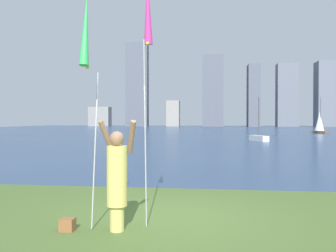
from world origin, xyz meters
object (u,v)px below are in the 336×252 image
object	(u,v)px
person	(117,176)
bag	(67,225)
sailboat_1	(259,138)
sailboat_5	(320,123)
kite_flag_left	(86,36)
kite_flag_right	(148,16)

from	to	relation	value
person	bag	xyz separation A→B (m)	(-0.85, -0.11, -0.83)
sailboat_1	sailboat_5	xyz separation A→B (m)	(11.10, 20.00, 1.20)
bag	sailboat_1	world-z (taller)	sailboat_1
kite_flag_left	sailboat_1	distance (m)	28.91
kite_flag_left	bag	distance (m)	3.21
bag	sailboat_5	bearing A→B (deg)	69.58
kite_flag_right	sailboat_1	bearing A→B (deg)	78.76
sailboat_1	sailboat_5	bearing A→B (deg)	60.97
kite_flag_left	person	bearing A→B (deg)	28.95
bag	sailboat_5	world-z (taller)	sailboat_5
person	kite_flag_left	size ratio (longest dim) A/B	0.48
kite_flag_left	sailboat_5	distance (m)	51.15
person	bag	size ratio (longest dim) A/B	8.04
kite_flag_left	sailboat_1	xyz separation A→B (m)	(6.34, 28.04, -2.99)
sailboat_1	person	bearing A→B (deg)	-101.97
bag	sailboat_5	size ratio (longest dim) A/B	0.05
person	kite_flag_right	xyz separation A→B (m)	(0.45, 0.45, 2.85)
sailboat_1	sailboat_5	distance (m)	22.91
kite_flag_left	kite_flag_right	bearing A→B (deg)	37.57
kite_flag_right	sailboat_1	xyz separation A→B (m)	(5.44, 27.34, -3.48)
kite_flag_left	sailboat_5	world-z (taller)	sailboat_5
kite_flag_left	bag	bearing A→B (deg)	160.47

